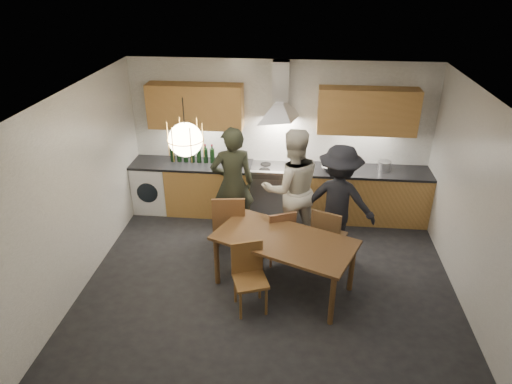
# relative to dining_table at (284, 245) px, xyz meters

# --- Properties ---
(ground) EXTENTS (5.00, 5.00, 0.00)m
(ground) POSITION_rel_dining_table_xyz_m (-0.19, 0.03, -0.67)
(ground) COLOR black
(ground) RESTS_ON ground
(room_shell) EXTENTS (5.02, 4.52, 2.61)m
(room_shell) POSITION_rel_dining_table_xyz_m (-0.19, 0.03, 1.04)
(room_shell) COLOR white
(room_shell) RESTS_ON ground
(counter_run) EXTENTS (5.00, 0.62, 0.90)m
(counter_run) POSITION_rel_dining_table_xyz_m (-0.17, 1.98, -0.22)
(counter_run) COLOR tan
(counter_run) RESTS_ON ground
(range_stove) EXTENTS (0.90, 0.60, 0.92)m
(range_stove) POSITION_rel_dining_table_xyz_m (-0.19, 1.98, -0.23)
(range_stove) COLOR silver
(range_stove) RESTS_ON ground
(wall_fixtures) EXTENTS (4.30, 0.54, 1.10)m
(wall_fixtures) POSITION_rel_dining_table_xyz_m (-0.19, 2.10, 1.20)
(wall_fixtures) COLOR tan
(wall_fixtures) RESTS_ON ground
(pendant_lamp) EXTENTS (0.43, 0.43, 0.70)m
(pendant_lamp) POSITION_rel_dining_table_xyz_m (-1.19, -0.07, 1.43)
(pendant_lamp) COLOR black
(pendant_lamp) RESTS_ON ground
(dining_table) EXTENTS (2.01, 1.53, 0.76)m
(dining_table) POSITION_rel_dining_table_xyz_m (0.00, 0.00, 0.00)
(dining_table) COLOR brown
(dining_table) RESTS_ON ground
(chair_back_left) EXTENTS (0.52, 0.52, 1.03)m
(chair_back_left) POSITION_rel_dining_table_xyz_m (-0.82, 0.63, -0.08)
(chair_back_left) COLOR brown
(chair_back_left) RESTS_ON ground
(chair_back_mid) EXTENTS (0.51, 0.51, 0.87)m
(chair_back_mid) POSITION_rel_dining_table_xyz_m (-0.08, 0.55, -0.17)
(chair_back_mid) COLOR brown
(chair_back_mid) RESTS_ON ground
(chair_back_right) EXTENTS (0.55, 0.55, 0.94)m
(chair_back_right) POSITION_rel_dining_table_xyz_m (0.59, 0.52, -0.13)
(chair_back_right) COLOR brown
(chair_back_right) RESTS_ON ground
(chair_front) EXTENTS (0.51, 0.51, 0.89)m
(chair_front) POSITION_rel_dining_table_xyz_m (-0.42, -0.41, -0.16)
(chair_front) COLOR brown
(chair_front) RESTS_ON ground
(person_left) EXTENTS (0.76, 0.60, 1.83)m
(person_left) POSITION_rel_dining_table_xyz_m (-0.85, 1.23, 0.24)
(person_left) COLOR black
(person_left) RESTS_ON ground
(person_mid) EXTENTS (1.08, 0.94, 1.88)m
(person_mid) POSITION_rel_dining_table_xyz_m (0.06, 1.10, 0.27)
(person_mid) COLOR beige
(person_mid) RESTS_ON ground
(person_right) EXTENTS (1.21, 0.86, 1.71)m
(person_right) POSITION_rel_dining_table_xyz_m (0.74, 0.95, 0.18)
(person_right) COLOR black
(person_right) RESTS_ON ground
(mixing_bowl) EXTENTS (0.42, 0.42, 0.08)m
(mixing_bowl) POSITION_rel_dining_table_xyz_m (0.69, 1.94, 0.27)
(mixing_bowl) COLOR #B9B9BC
(mixing_bowl) RESTS_ON counter_run
(stock_pot) EXTENTS (0.23, 0.23, 0.14)m
(stock_pot) POSITION_rel_dining_table_xyz_m (1.54, 2.03, 0.30)
(stock_pot) COLOR silver
(stock_pot) RESTS_ON counter_run
(wine_bottles) EXTENTS (0.77, 0.08, 0.32)m
(wine_bottles) POSITION_rel_dining_table_xyz_m (-1.66, 2.05, 0.39)
(wine_bottles) COLOR black
(wine_bottles) RESTS_ON counter_run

